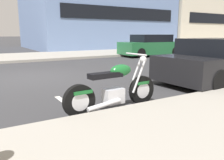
% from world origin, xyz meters
% --- Properties ---
extents(ground_plane, '(260.00, 260.00, 0.00)m').
position_xyz_m(ground_plane, '(0.00, 0.00, 0.00)').
color(ground_plane, '#333335').
extents(sidewalk_far_curb, '(120.00, 5.00, 0.14)m').
position_xyz_m(sidewalk_far_curb, '(12.00, 7.09, 0.07)').
color(sidewalk_far_curb, gray).
rests_on(sidewalk_far_curb, ground).
extents(parking_stall_stripe, '(0.12, 2.20, 0.01)m').
position_xyz_m(parking_stall_stripe, '(0.00, -3.99, 0.00)').
color(parking_stall_stripe, silver).
rests_on(parking_stall_stripe, ground).
extents(parked_motorcycle, '(2.11, 0.62, 1.11)m').
position_xyz_m(parked_motorcycle, '(0.68, -4.45, 0.42)').
color(parked_motorcycle, black).
rests_on(parked_motorcycle, ground).
extents(parked_car_far_down_curb, '(4.28, 2.03, 1.36)m').
position_xyz_m(parked_car_far_down_curb, '(4.94, -3.78, 0.63)').
color(parked_car_far_down_curb, black).
rests_on(parked_car_far_down_curb, ground).
extents(car_opposite_curb, '(4.36, 1.99, 1.44)m').
position_xyz_m(car_opposite_curb, '(8.79, 4.05, 0.69)').
color(car_opposite_curb, '#236638').
rests_on(car_opposite_curb, ground).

